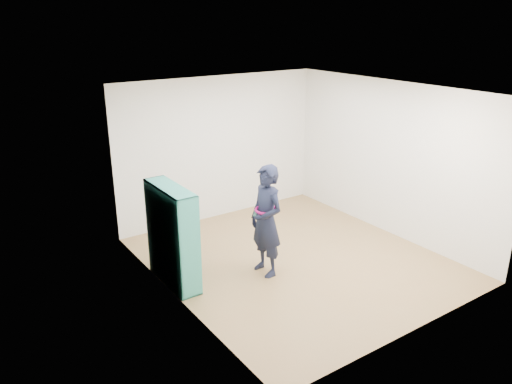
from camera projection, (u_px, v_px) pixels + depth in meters
floor at (295, 259)px, 7.75m from camera, size 4.50×4.50×0.00m
ceiling at (300, 91)px, 6.88m from camera, size 4.50×4.50×0.00m
wall_left at (173, 208)px, 6.25m from camera, size 0.02×4.50×2.60m
wall_right at (390, 159)px, 8.38m from camera, size 0.02×4.50×2.60m
wall_back at (220, 148)px, 9.06m from camera, size 4.00×0.02×2.60m
wall_front at (425, 232)px, 5.56m from camera, size 4.00×0.02×2.60m
bookshelf at (171, 238)px, 6.86m from camera, size 0.31×1.07×1.42m
person at (266, 221)px, 7.09m from camera, size 0.41×0.61×1.64m
smartphone at (255, 214)px, 7.05m from camera, size 0.02×0.09×0.13m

